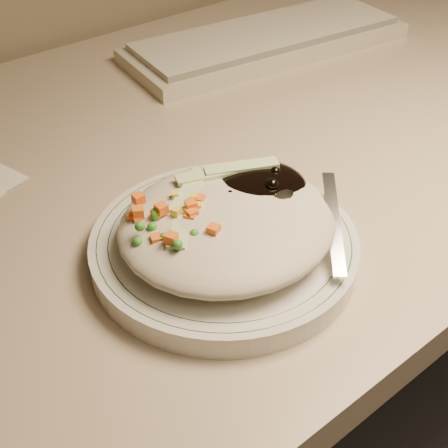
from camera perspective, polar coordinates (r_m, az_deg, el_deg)
desk at (r=0.83m, az=-3.86°, el=-5.24°), size 1.40×0.70×0.74m
plate at (r=0.55m, az=0.00°, el=-2.11°), size 0.24×0.24×0.02m
plate_rim at (r=0.55m, az=0.00°, el=-1.31°), size 0.22×0.22×0.00m
meal at (r=0.54m, az=0.41°, el=0.61°), size 0.21×0.19×0.05m
keyboard at (r=0.96m, az=3.95°, el=16.41°), size 0.44×0.20×0.03m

